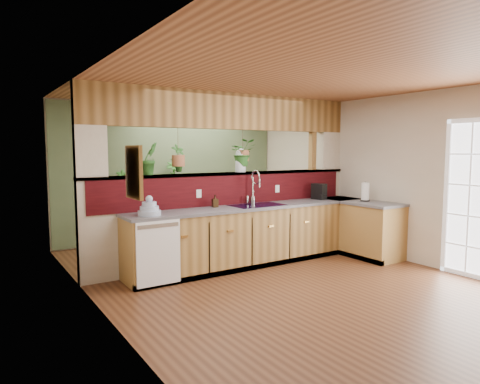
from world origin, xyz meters
TOP-DOWN VIEW (x-y plane):
  - ground at (0.00, 0.00)m, footprint 4.60×7.00m
  - ceiling at (0.00, 0.00)m, footprint 4.60×7.00m
  - wall_back at (0.00, 3.50)m, footprint 4.60×0.02m
  - wall_left at (-2.30, 0.00)m, footprint 0.02×7.00m
  - wall_right at (2.30, 0.00)m, footprint 0.02×7.00m
  - pass_through_partition at (0.03, 1.35)m, footprint 4.60×0.21m
  - pass_through_ledge at (0.00, 1.35)m, footprint 4.60×0.21m
  - header_beam at (0.00, 1.35)m, footprint 4.60×0.15m
  - sage_backwall at (0.00, 3.48)m, footprint 4.55×0.02m
  - countertop at (0.84, 0.87)m, footprint 4.14×1.52m
  - dishwasher at (-1.48, 0.66)m, footprint 0.58×0.03m
  - navy_sink at (0.25, 0.98)m, footprint 0.82×0.50m
  - french_door at (2.27, -1.30)m, footprint 0.06×1.02m
  - framed_print at (-2.27, -0.80)m, footprint 0.04×0.35m
  - faucet at (0.30, 1.12)m, footprint 0.23×0.23m
  - dish_stack at (-1.50, 0.89)m, footprint 0.30×0.30m
  - soap_dispenser at (-0.40, 1.12)m, footprint 0.09×0.10m
  - coffee_maker at (1.57, 1.02)m, footprint 0.14×0.24m
  - paper_towel at (2.03, 0.43)m, footprint 0.15×0.15m
  - glass_jar at (0.19, 1.35)m, footprint 0.17×0.17m
  - ledge_plant_left at (-1.31, 1.35)m, footprint 0.30×0.27m
  - hanging_plant_a at (-0.88, 1.35)m, footprint 0.24×0.19m
  - hanging_plant_b at (0.23, 1.35)m, footprint 0.49×0.46m
  - shelving_console at (-0.46, 3.25)m, footprint 1.46×0.93m
  - shelf_plant_a at (-1.10, 3.25)m, footprint 0.26×0.22m
  - shelf_plant_b at (-0.11, 3.25)m, footprint 0.36×0.36m
  - floor_plant at (1.31, 2.25)m, footprint 0.70×0.62m

SIDE VIEW (x-z plane):
  - ground at x=0.00m, z-range -0.01..0.01m
  - floor_plant at x=1.31m, z-range 0.00..0.71m
  - countertop at x=0.84m, z-range 0.00..0.90m
  - dishwasher at x=-1.48m, z-range 0.05..0.87m
  - shelving_console at x=-0.46m, z-range 0.02..0.98m
  - navy_sink at x=0.25m, z-range 0.73..0.91m
  - dish_stack at x=-1.50m, z-range 0.85..1.11m
  - soap_dispenser at x=-0.40m, z-range 0.90..1.08m
  - coffee_maker at x=1.57m, z-range 0.89..1.16m
  - paper_towel at x=2.03m, z-range 0.89..1.21m
  - french_door at x=2.27m, z-range -0.03..2.13m
  - faucet at x=0.30m, z-range 0.92..1.45m
  - shelf_plant_a at x=-1.10m, z-range 0.98..1.39m
  - pass_through_partition at x=0.03m, z-range -0.11..2.49m
  - shelf_plant_b at x=-0.11m, z-range 0.98..1.51m
  - wall_back at x=0.00m, z-range 0.00..2.60m
  - wall_left at x=-2.30m, z-range 0.00..2.60m
  - wall_right at x=2.30m, z-range 0.00..2.60m
  - sage_backwall at x=0.00m, z-range 0.02..2.58m
  - pass_through_ledge at x=0.00m, z-range 1.35..1.39m
  - framed_print at x=-2.27m, z-range 1.32..1.78m
  - glass_jar at x=0.19m, z-range 1.39..1.76m
  - ledge_plant_left at x=-1.31m, z-range 1.39..1.84m
  - hanging_plant_a at x=-0.88m, z-range 1.47..2.02m
  - hanging_plant_b at x=0.23m, z-range 1.60..2.15m
  - header_beam at x=0.00m, z-range 2.05..2.60m
  - ceiling at x=0.00m, z-range 2.60..2.60m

